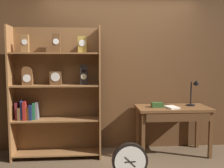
# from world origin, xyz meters

# --- Properties ---
(back_wood_panel) EXTENTS (4.80, 0.05, 2.60)m
(back_wood_panel) POSITION_xyz_m (0.00, 1.34, 1.30)
(back_wood_panel) COLOR brown
(back_wood_panel) RESTS_ON ground
(bookshelf) EXTENTS (1.33, 0.31, 1.99)m
(bookshelf) POSITION_xyz_m (-1.05, 0.99, 0.99)
(bookshelf) COLOR brown
(bookshelf) RESTS_ON ground
(workbench) EXTENTS (1.13, 0.57, 0.76)m
(workbench) POSITION_xyz_m (0.80, 0.97, 0.66)
(workbench) COLOR brown
(workbench) RESTS_ON ground
(desk_lamp) EXTENTS (0.19, 0.19, 0.44)m
(desk_lamp) POSITION_xyz_m (1.15, 1.04, 1.00)
(desk_lamp) COLOR black
(desk_lamp) RESTS_ON workbench
(toolbox_small) EXTENTS (0.17, 0.11, 0.08)m
(toolbox_small) POSITION_xyz_m (0.54, 0.97, 0.80)
(toolbox_small) COLOR #2D5123
(toolbox_small) RESTS_ON workbench
(open_repair_manual) EXTENTS (0.21, 0.25, 0.02)m
(open_repair_manual) POSITION_xyz_m (0.75, 0.89, 0.77)
(open_repair_manual) COLOR silver
(open_repair_manual) RESTS_ON workbench
(round_clock_large) EXTENTS (0.44, 0.11, 0.48)m
(round_clock_large) POSITION_xyz_m (-0.01, 0.14, 0.25)
(round_clock_large) COLOR black
(round_clock_large) RESTS_ON ground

